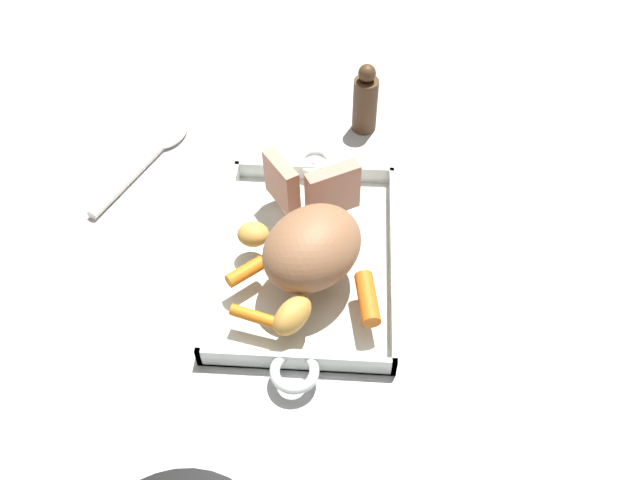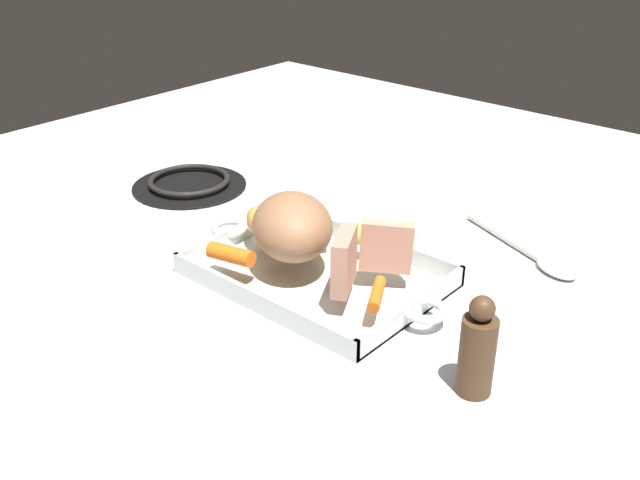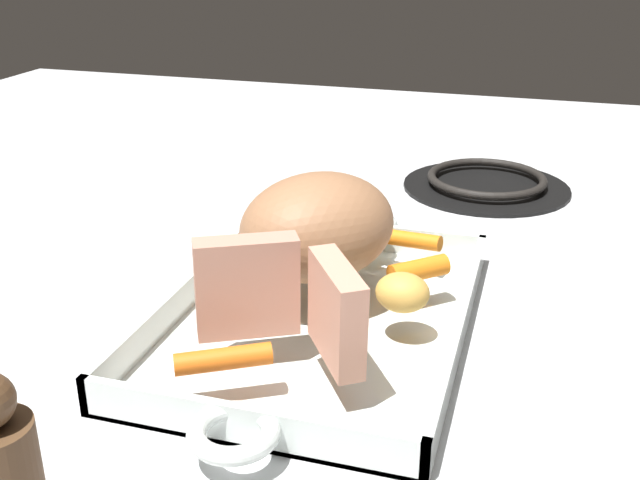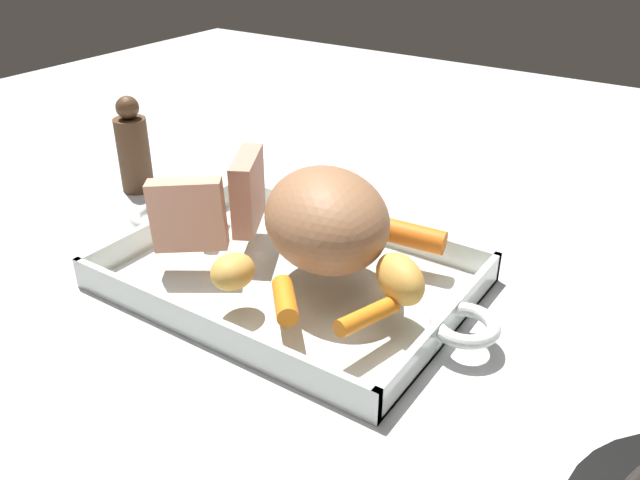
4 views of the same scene
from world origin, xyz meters
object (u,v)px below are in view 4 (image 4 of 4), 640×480
Objects in this scene: roasting_dish at (289,276)px; baby_carrot_short at (367,316)px; potato_near_roast at (400,279)px; pork_roast at (326,219)px; baby_carrot_southeast at (211,206)px; potato_corner at (233,272)px; pepper_mill at (133,149)px; roast_slice_thin at (188,215)px; baby_carrot_northwest at (285,300)px; baby_carrot_long at (409,235)px; roast_slice_outer at (248,191)px.

baby_carrot_short is at bearing 155.86° from roasting_dish.
pork_roast is at bearing -11.72° from potato_near_roast.
roasting_dish is 7.07× the size of potato_near_roast.
potato_corner reaches higher than baby_carrot_southeast.
pork_roast is 0.17m from baby_carrot_southeast.
pepper_mill reaches higher than baby_carrot_short.
pork_roast is 0.14m from roast_slice_thin.
potato_corner reaches higher than baby_carrot_northwest.
baby_carrot_long is 1.18× the size of potato_near_roast.
potato_corner reaches higher than baby_carrot_long.
baby_carrot_short is at bearing 156.27° from roast_slice_outer.
pork_roast reaches higher than baby_carrot_northwest.
baby_carrot_northwest is 0.79× the size of baby_carrot_southeast.
roast_slice_thin is 0.09m from potato_corner.
roasting_dish is at bearing 165.94° from pepper_mill.
baby_carrot_northwest is 1.24× the size of potato_corner.
baby_carrot_northwest is 0.38m from pepper_mill.
baby_carrot_long is 1.12× the size of baby_carrot_short.
baby_carrot_southeast is at bearing 165.21° from pepper_mill.
roasting_dish is at bearing 156.93° from roast_slice_outer.
roasting_dish is 9.85× the size of potato_corner.
potato_corner is (0.04, 0.08, -0.03)m from pork_roast.
baby_carrot_long is at bearing -165.87° from baby_carrot_southeast.
pepper_mill is (0.42, -0.13, 0.02)m from baby_carrot_short.
roast_slice_thin reaches higher than potato_near_roast.
baby_carrot_long is 0.14m from baby_carrot_short.
potato_corner is 0.72× the size of potato_near_roast.
roasting_dish is 0.10m from roast_slice_outer.
potato_near_roast is (-0.25, 0.04, 0.01)m from baby_carrot_southeast.
potato_near_roast reaches higher than baby_carrot_southeast.
baby_carrot_southeast is (0.13, -0.03, 0.03)m from roasting_dish.
pork_roast is at bearing -117.71° from potato_corner.
potato_corner is at bearing 26.35° from potato_near_roast.
baby_carrot_southeast is at bearing -61.59° from roast_slice_thin.
baby_carrot_northwest is at bearing 149.86° from baby_carrot_southeast.
pepper_mill is at bearing 1.37° from baby_carrot_long.
potato_corner is 0.15m from potato_near_roast.
roast_slice_outer is (0.08, -0.03, 0.06)m from roasting_dish.
baby_carrot_northwest is at bearing 77.50° from baby_carrot_long.
baby_carrot_long is at bearing -178.63° from pepper_mill.
roast_slice_thin is 1.00× the size of baby_carrot_long.
pepper_mill is at bearing -17.06° from baby_carrot_short.
baby_carrot_southeast is (0.16, -0.02, -0.04)m from pork_roast.
baby_carrot_long is 0.16m from baby_carrot_northwest.
potato_corner is 0.35× the size of pepper_mill.
baby_carrot_northwest is 0.07m from baby_carrot_short.
baby_carrot_long is (-0.05, -0.07, -0.03)m from pork_roast.
pork_roast is 1.85× the size of roast_slice_outer.
roast_slice_outer reaches higher than roasting_dish.
baby_carrot_long is at bearing -135.81° from roasting_dish.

